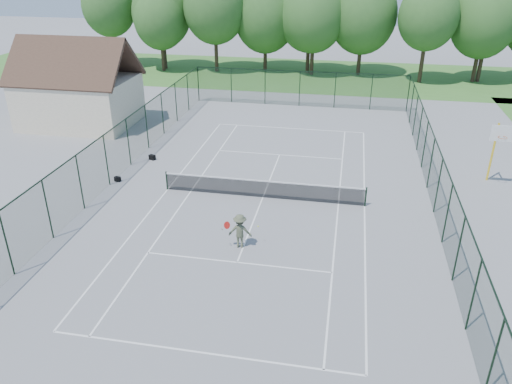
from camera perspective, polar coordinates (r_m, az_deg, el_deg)
ground at (r=27.36m, az=0.78°, el=-0.63°), size 140.00×140.00×0.00m
grass_far at (r=55.61m, az=6.33°, el=13.18°), size 80.00×16.00×0.01m
court_lines at (r=27.36m, az=0.78°, el=-0.62°), size 11.05×23.85×0.01m
tennis_net at (r=27.11m, az=0.79°, el=0.45°), size 11.08×0.08×1.10m
fence_enclosure at (r=26.70m, az=0.80°, el=2.36°), size 18.05×36.05×3.02m
utility_building at (r=40.66m, az=-19.78°, el=11.55°), size 8.60×6.27×6.63m
tree_line_far at (r=54.60m, az=6.65°, el=19.31°), size 39.40×6.40×9.70m
basketball_goal at (r=31.10m, az=25.91°, el=5.18°), size 1.20×1.43×3.65m
sports_bag_a at (r=30.32m, az=-15.54°, el=1.44°), size 0.39×0.29×0.28m
sports_bag_b at (r=32.96m, az=-11.78°, el=3.90°), size 0.47×0.39×0.32m
tennis_player at (r=22.60m, az=-1.85°, el=-4.47°), size 1.67×0.87×1.64m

